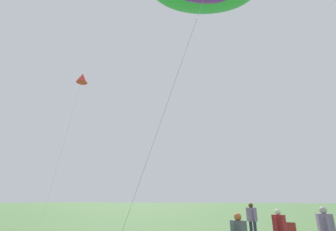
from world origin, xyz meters
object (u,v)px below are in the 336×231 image
person_tall_center (327,231)px  folding_chair (292,230)px  person_redhead_woman (252,218)px  small_kite_diamond_red (82,78)px  person_short_left (280,229)px

person_tall_center → folding_chair: person_tall_center is taller
person_tall_center → person_redhead_woman: 4.82m
person_redhead_woman → small_kite_diamond_red: (6.16, 16.92, 13.80)m
person_tall_center → small_kite_diamond_red: (10.38, 19.25, 13.83)m
folding_chair → small_kite_diamond_red: size_ratio=0.06×
person_short_left → person_redhead_woman: size_ratio=0.91×
person_short_left → small_kite_diamond_red: (9.69, 17.96, 13.89)m
small_kite_diamond_red → folding_chair: bearing=172.4°
person_tall_center → small_kite_diamond_red: size_ratio=0.11×
person_short_left → person_tall_center: 1.47m
person_tall_center → folding_chair: bearing=-88.9°
person_redhead_woman → small_kite_diamond_red: small_kite_diamond_red is taller
folding_chair → small_kite_diamond_red: 24.23m
folding_chair → person_tall_center: bearing=-57.4°
person_redhead_woman → small_kite_diamond_red: 22.68m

